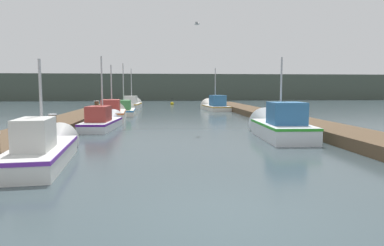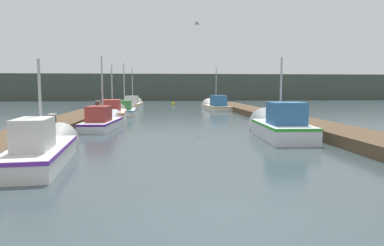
% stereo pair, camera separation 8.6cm
% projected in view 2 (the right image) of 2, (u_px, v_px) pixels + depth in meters
% --- Properties ---
extents(ground_plane, '(200.00, 200.00, 0.00)m').
position_uv_depth(ground_plane, '(226.00, 217.00, 5.79)').
color(ground_plane, '#38474C').
extents(dock_left, '(2.26, 40.00, 0.45)m').
position_uv_depth(dock_left, '(73.00, 120.00, 21.05)').
color(dock_left, brown).
rests_on(dock_left, ground_plane).
extents(dock_right, '(2.26, 40.00, 0.45)m').
position_uv_depth(dock_right, '(279.00, 118.00, 22.19)').
color(dock_right, brown).
rests_on(dock_right, ground_plane).
extents(distant_shore_ridge, '(120.00, 16.00, 4.54)m').
position_uv_depth(distant_shore_ridge, '(167.00, 87.00, 66.34)').
color(distant_shore_ridge, '#424C42').
rests_on(distant_shore_ridge, ground_plane).
extents(fishing_boat_0, '(1.84, 5.17, 3.38)m').
position_uv_depth(fishing_boat_0, '(44.00, 148.00, 10.11)').
color(fishing_boat_0, silver).
rests_on(fishing_boat_0, ground_plane).
extents(fishing_boat_1, '(1.99, 5.05, 3.98)m').
position_uv_depth(fishing_boat_1, '(278.00, 126.00, 15.11)').
color(fishing_boat_1, silver).
rests_on(fishing_boat_1, ground_plane).
extents(fishing_boat_2, '(1.76, 5.11, 4.24)m').
position_uv_depth(fishing_boat_2, '(104.00, 121.00, 18.50)').
color(fishing_boat_2, silver).
rests_on(fishing_boat_2, ground_plane).
extents(fishing_boat_3, '(2.05, 5.53, 4.19)m').
position_uv_depth(fishing_boat_3, '(113.00, 113.00, 23.36)').
color(fishing_boat_3, silver).
rests_on(fishing_boat_3, ground_plane).
extents(fishing_boat_4, '(1.88, 5.01, 4.69)m').
position_uv_depth(fishing_boat_4, '(125.00, 110.00, 27.96)').
color(fishing_boat_4, silver).
rests_on(fishing_boat_4, ground_plane).
extents(fishing_boat_5, '(2.25, 5.83, 4.69)m').
position_uv_depth(fishing_boat_5, '(215.00, 106.00, 33.82)').
color(fishing_boat_5, silver).
rests_on(fishing_boat_5, ground_plane).
extents(fishing_boat_6, '(2.05, 5.22, 4.77)m').
position_uv_depth(fishing_boat_6, '(133.00, 104.00, 36.92)').
color(fishing_boat_6, silver).
rests_on(fishing_boat_6, ground_plane).
extents(mooring_piling_0, '(0.34, 0.34, 1.28)m').
position_uv_depth(mooring_piling_0, '(98.00, 110.00, 23.84)').
color(mooring_piling_0, '#473523').
rests_on(mooring_piling_0, ground_plane).
extents(mooring_piling_1, '(0.31, 0.31, 1.17)m').
position_uv_depth(mooring_piling_1, '(53.00, 129.00, 13.35)').
color(mooring_piling_1, '#473523').
rests_on(mooring_piling_1, ground_plane).
extents(mooring_piling_3, '(0.24, 0.24, 1.42)m').
position_uv_depth(mooring_piling_3, '(286.00, 115.00, 18.29)').
color(mooring_piling_3, '#473523').
rests_on(mooring_piling_3, ground_plane).
extents(channel_buoy, '(0.47, 0.47, 0.97)m').
position_uv_depth(channel_buoy, '(173.00, 104.00, 43.94)').
color(channel_buoy, gold).
rests_on(channel_buoy, ground_plane).
extents(seagull_lead, '(0.31, 0.56, 0.12)m').
position_uv_depth(seagull_lead, '(197.00, 24.00, 17.58)').
color(seagull_lead, white).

